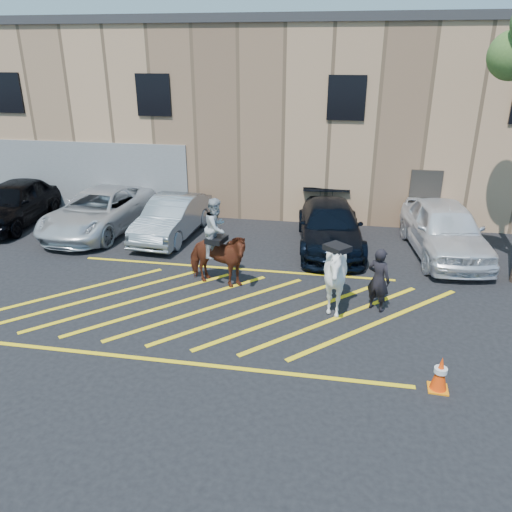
% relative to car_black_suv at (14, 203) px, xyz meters
% --- Properties ---
extents(ground, '(90.00, 90.00, 0.00)m').
position_rel_car_black_suv_xyz_m(ground, '(9.07, -4.93, -0.82)').
color(ground, black).
rests_on(ground, ground).
extents(car_black_suv, '(2.32, 4.96, 1.64)m').
position_rel_car_black_suv_xyz_m(car_black_suv, '(0.00, 0.00, 0.00)').
color(car_black_suv, black).
rests_on(car_black_suv, ground).
extents(car_white_pickup, '(2.86, 5.52, 1.49)m').
position_rel_car_black_suv_xyz_m(car_white_pickup, '(3.53, -0.17, -0.08)').
color(car_white_pickup, silver).
rests_on(car_white_pickup, ground).
extents(car_silver_sedan, '(1.81, 4.38, 1.41)m').
position_rel_car_black_suv_xyz_m(car_silver_sedan, '(6.34, -0.32, -0.11)').
color(car_silver_sedan, '#90979D').
rests_on(car_silver_sedan, ground).
extents(car_blue_suv, '(2.57, 5.18, 1.45)m').
position_rel_car_black_suv_xyz_m(car_blue_suv, '(11.81, -0.35, -0.10)').
color(car_blue_suv, black).
rests_on(car_blue_suv, ground).
extents(car_white_suv, '(2.60, 5.22, 1.71)m').
position_rel_car_black_suv_xyz_m(car_white_suv, '(15.43, -0.39, 0.03)').
color(car_white_suv, white).
rests_on(car_white_suv, ground).
extents(handler, '(0.72, 0.66, 1.65)m').
position_rel_car_black_suv_xyz_m(handler, '(13.18, -4.58, 0.01)').
color(handler, black).
rests_on(handler, ground).
extents(warehouse, '(32.42, 10.20, 7.30)m').
position_rel_car_black_suv_xyz_m(warehouse, '(9.06, 7.06, 2.83)').
color(warehouse, tan).
rests_on(warehouse, ground).
extents(hatching_zone, '(12.60, 5.12, 0.01)m').
position_rel_car_black_suv_xyz_m(hatching_zone, '(9.07, -5.23, -0.81)').
color(hatching_zone, yellow).
rests_on(hatching_zone, ground).
extents(mounted_bay, '(2.05, 1.26, 2.51)m').
position_rel_car_black_suv_xyz_m(mounted_bay, '(8.87, -3.91, 0.20)').
color(mounted_bay, '#5E2B16').
rests_on(mounted_bay, ground).
extents(saddled_white, '(2.32, 2.33, 1.92)m').
position_rel_car_black_suv_xyz_m(saddled_white, '(12.12, -4.87, 0.14)').
color(saddled_white, white).
rests_on(saddled_white, ground).
extents(traffic_cone, '(0.40, 0.40, 0.73)m').
position_rel_car_black_suv_xyz_m(traffic_cone, '(14.24, -7.71, -0.46)').
color(traffic_cone, orange).
rests_on(traffic_cone, ground).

